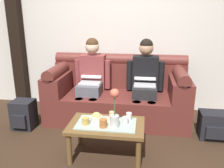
{
  "coord_description": "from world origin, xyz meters",
  "views": [
    {
      "loc": [
        0.4,
        -2.22,
        1.57
      ],
      "look_at": [
        -0.04,
        0.82,
        0.65
      ],
      "focal_mm": 37.71,
      "sensor_mm": 36.0,
      "label": 1
    }
  ],
  "objects": [
    {
      "name": "coffee_table",
      "position": [
        0.0,
        0.11,
        0.34
      ],
      "size": [
        0.83,
        0.52,
        0.41
      ],
      "color": "brown",
      "rests_on": "ground_plane"
    },
    {
      "name": "backpack_right",
      "position": [
        1.31,
        0.71,
        0.17
      ],
      "size": [
        0.36,
        0.31,
        0.35
      ],
      "color": "black",
      "rests_on": "ground_plane"
    },
    {
      "name": "cup_near_right",
      "position": [
        0.05,
        0.18,
        0.46
      ],
      "size": [
        0.06,
        0.06,
        0.11
      ],
      "primitive_type": "cylinder",
      "color": "#DBB77A",
      "rests_on": "coffee_table"
    },
    {
      "name": "person_left",
      "position": [
        -0.4,
        1.17,
        0.66
      ],
      "size": [
        0.56,
        0.67,
        1.22
      ],
      "color": "#595B66",
      "rests_on": "ground_plane"
    },
    {
      "name": "cup_far_left",
      "position": [
        0.21,
        0.12,
        0.45
      ],
      "size": [
        0.07,
        0.07,
        0.08
      ],
      "primitive_type": "cylinder",
      "color": "white",
      "rests_on": "coffee_table"
    },
    {
      "name": "person_right",
      "position": [
        0.4,
        1.17,
        0.66
      ],
      "size": [
        0.56,
        0.67,
        1.22
      ],
      "color": "#232326",
      "rests_on": "ground_plane"
    },
    {
      "name": "couch",
      "position": [
        0.0,
        1.17,
        0.37
      ],
      "size": [
        2.07,
        0.88,
        0.96
      ],
      "color": "maroon",
      "rests_on": "ground_plane"
    },
    {
      "name": "snack_bowl",
      "position": [
        -0.12,
        0.15,
        0.45
      ],
      "size": [
        0.13,
        0.13,
        0.11
      ],
      "color": "silver",
      "rests_on": "coffee_table"
    },
    {
      "name": "back_wall_patterned",
      "position": [
        0.0,
        1.7,
        1.45
      ],
      "size": [
        6.0,
        0.12,
        2.9
      ],
      "primitive_type": "cube",
      "color": "silver",
      "rests_on": "ground_plane"
    },
    {
      "name": "cup_far_center",
      "position": [
        -0.22,
        0.05,
        0.45
      ],
      "size": [
        0.08,
        0.08,
        0.08
      ],
      "primitive_type": "cylinder",
      "color": "gold",
      "rests_on": "coffee_table"
    },
    {
      "name": "flower_vase",
      "position": [
        0.1,
        0.03,
        0.61
      ],
      "size": [
        0.09,
        0.09,
        0.42
      ],
      "color": "silver",
      "rests_on": "coffee_table"
    },
    {
      "name": "ground_plane",
      "position": [
        0.0,
        0.0,
        0.0
      ],
      "size": [
        14.0,
        14.0,
        0.0
      ],
      "primitive_type": "plane",
      "color": "#382619"
    },
    {
      "name": "cup_near_left",
      "position": [
        -0.02,
        0.01,
        0.46
      ],
      "size": [
        0.08,
        0.08,
        0.09
      ],
      "primitive_type": "cylinder",
      "color": "#B26633",
      "rests_on": "coffee_table"
    },
    {
      "name": "timber_pillar",
      "position": [
        -1.79,
        1.58,
        1.45
      ],
      "size": [
        0.2,
        0.2,
        2.9
      ],
      "primitive_type": "cube",
      "color": "black",
      "rests_on": "ground_plane"
    },
    {
      "name": "backpack_left",
      "position": [
        -1.27,
        0.62,
        0.2
      ],
      "size": [
        0.3,
        0.31,
        0.41
      ],
      "color": "black",
      "rests_on": "ground_plane"
    },
    {
      "name": "cup_far_right",
      "position": [
        0.24,
        0.21,
        0.46
      ],
      "size": [
        0.06,
        0.06,
        0.09
      ],
      "primitive_type": "cylinder",
      "color": "white",
      "rests_on": "coffee_table"
    }
  ]
}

